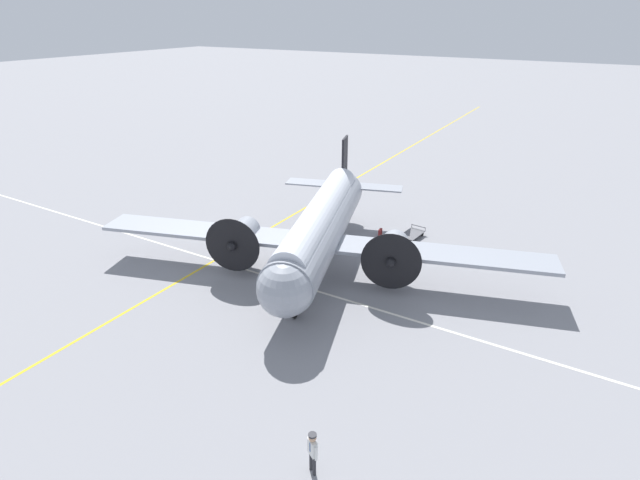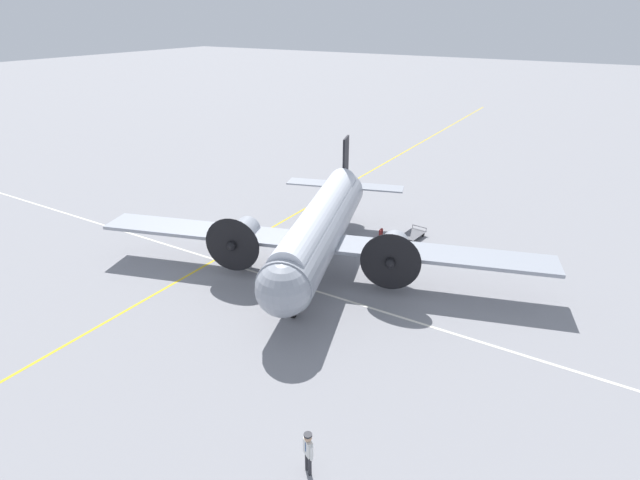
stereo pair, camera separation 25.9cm
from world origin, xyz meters
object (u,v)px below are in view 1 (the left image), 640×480
(airliner_main, at_px, (318,230))
(traffic_cone, at_px, (296,303))
(crew_foreground, at_px, (313,449))
(suitcase_near_door, at_px, (380,233))
(suitcase_upright_spare, at_px, (391,235))
(baggage_cart, at_px, (412,234))

(airliner_main, height_order, traffic_cone, airliner_main)
(airliner_main, height_order, crew_foreground, airliner_main)
(suitcase_near_door, xyz_separation_m, suitcase_upright_spare, (0.18, -0.71, -0.05))
(crew_foreground, height_order, traffic_cone, crew_foreground)
(suitcase_near_door, height_order, traffic_cone, suitcase_near_door)
(airliner_main, bearing_deg, suitcase_near_door, 152.60)
(airliner_main, distance_m, crew_foreground, 14.13)
(crew_foreground, xyz_separation_m, baggage_cart, (19.35, 4.00, -0.77))
(airliner_main, bearing_deg, crew_foreground, 12.55)
(suitcase_near_door, distance_m, traffic_cone, 10.25)
(suitcase_near_door, bearing_deg, crew_foreground, -162.18)
(suitcase_upright_spare, height_order, baggage_cart, baggage_cart)
(airliner_main, xyz_separation_m, crew_foreground, (-12.15, -7.03, -1.56))
(baggage_cart, height_order, traffic_cone, baggage_cart)
(suitcase_near_door, bearing_deg, airliner_main, 170.11)
(airliner_main, relative_size, traffic_cone, 47.42)
(airliner_main, xyz_separation_m, suitcase_near_door, (6.31, -1.10, -2.33))
(airliner_main, distance_m, baggage_cart, 8.15)
(suitcase_near_door, bearing_deg, traffic_cone, 179.65)
(suitcase_near_door, distance_m, baggage_cart, 2.12)
(airliner_main, relative_size, baggage_cart, 12.32)
(crew_foreground, height_order, baggage_cart, crew_foreground)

